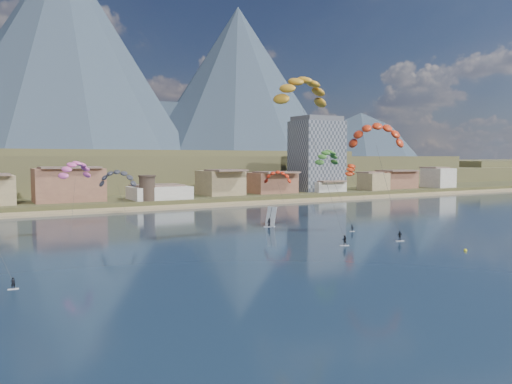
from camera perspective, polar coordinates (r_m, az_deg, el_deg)
ground at (r=72.92m, az=12.73°, el=-9.37°), size 2400.00×2400.00×0.00m
beach at (r=166.20m, az=-12.75°, el=-1.84°), size 2200.00×12.00×0.90m
land at (r=614.37m, az=-25.22°, el=1.99°), size 2200.00×900.00×4.00m
foothills at (r=293.41m, az=-15.81°, el=2.29°), size 940.00×210.00×18.00m
apartment_tower at (r=224.05m, az=6.75°, el=4.19°), size 20.00×16.00×32.00m
watchtower at (r=174.82m, az=-11.98°, el=0.46°), size 5.82×5.82×8.60m
kitesurfer_yellow at (r=105.44m, az=5.08°, el=11.47°), size 13.83×15.50×33.87m
kitesurfer_orange at (r=118.88m, az=13.23°, el=6.53°), size 13.82×20.27×27.07m
kitesurfer_green at (r=126.81m, az=7.92°, el=4.02°), size 8.96×15.72×20.66m
distant_kite_pink at (r=111.80m, az=-19.43°, el=2.64°), size 8.32×7.62×17.42m
distant_kite_dark at (r=135.71m, az=-15.12°, el=1.77°), size 10.39×7.74×15.42m
distant_kite_orange at (r=141.16m, az=2.42°, el=1.91°), size 8.25×7.31×14.78m
distant_kite_red at (r=147.21m, az=10.39°, el=2.63°), size 7.37×7.66×16.30m
windsurfer at (r=122.53m, az=1.57°, el=-3.17°), size 2.83×3.09×4.80m
buoy at (r=98.66m, az=22.20°, el=-6.02°), size 0.61×0.61×0.61m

